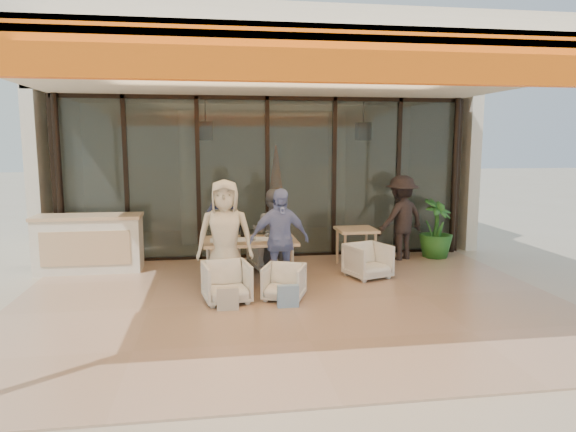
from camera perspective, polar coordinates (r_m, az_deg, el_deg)
name	(u,v)px	position (r m, az deg, el deg)	size (l,w,h in m)	color
ground	(290,303)	(7.55, 0.26, -9.67)	(70.00, 70.00, 0.00)	#C6B293
terrace_floor	(290,303)	(7.55, 0.26, -9.63)	(8.00, 6.00, 0.01)	tan
terrace_structure	(294,70)	(6.99, 0.62, 15.88)	(8.00, 6.00, 3.40)	silver
glass_storefront	(267,179)	(10.19, -2.31, 4.17)	(8.08, 0.10, 3.20)	#9EADA3
interior_block	(257,146)	(12.46, -3.45, 7.81)	(9.05, 3.62, 3.52)	silver
host_counter	(89,243)	(9.81, -21.22, -2.84)	(1.85, 0.65, 1.04)	silver
dining_table	(250,243)	(8.40, -4.27, -3.01)	(1.50, 0.90, 0.93)	tan
chair_far_left	(223,254)	(9.38, -7.19, -4.22)	(0.60, 0.56, 0.61)	white
chair_far_right	(269,250)	(9.43, -2.07, -3.84)	(0.68, 0.64, 0.70)	white
chair_near_left	(227,281)	(7.53, -6.84, -7.13)	(0.65, 0.60, 0.66)	white
chair_near_right	(284,281)	(7.61, -0.45, -7.21)	(0.57, 0.54, 0.59)	white
diner_navy	(224,230)	(8.79, -7.17, -1.57)	(0.61, 0.40, 1.67)	#1C203D
diner_grey	(273,233)	(8.86, -1.72, -1.89)	(0.74, 0.58, 1.53)	#5C5C61
diner_cream	(225,237)	(7.90, -7.02, -2.32)	(0.86, 0.56, 1.76)	beige
diner_periwinkle	(279,240)	(7.98, -0.96, -2.69)	(0.95, 0.39, 1.62)	#7A8DCC
tote_bag_cream	(228,300)	(7.20, -6.72, -9.22)	(0.30, 0.10, 0.34)	silver
tote_bag_blue	(288,297)	(7.27, 0.00, -8.99)	(0.30, 0.10, 0.34)	#99BFD8
side_table	(356,234)	(9.53, 7.57, -2.01)	(0.70, 0.70, 0.74)	tan
side_chair	(368,259)	(8.88, 8.87, -4.79)	(0.65, 0.61, 0.67)	white
standing_woman	(401,218)	(10.29, 12.47, -0.24)	(1.08, 0.62, 1.68)	black
potted_palm	(436,229)	(10.67, 16.14, -1.38)	(0.67, 0.67, 1.20)	#1E5919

